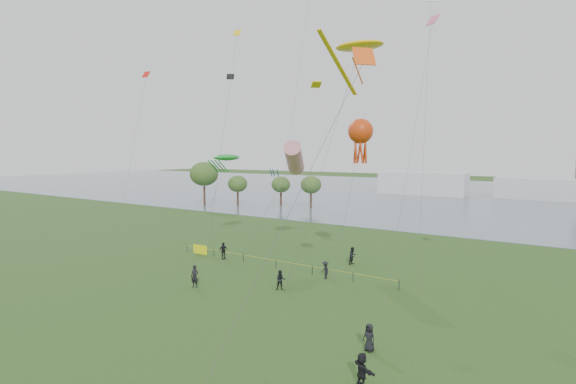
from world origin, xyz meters
The scene contains 19 objects.
ground_plane centered at (0.00, 0.00, 0.00)m, with size 400.00×400.00×0.00m, color #1C3A12.
lake centered at (0.00, 100.00, 0.02)m, with size 400.00×120.00×0.08m, color slate.
pavilion_left centered at (-12.00, 95.00, 3.00)m, with size 22.00×8.00×6.00m, color silver.
pavilion_right centered at (14.00, 98.00, 2.50)m, with size 18.00×7.00×5.00m, color silver.
trees centered at (-37.22, 49.67, 5.63)m, with size 25.56×13.67×9.17m.
fence centered at (-10.84, 15.22, 0.55)m, with size 24.07×0.07×1.05m.
spectator_a centered at (-0.80, 10.14, 0.81)m, with size 0.79×0.61×1.62m, color black.
spectator_b centered at (0.83, 14.78, 0.78)m, with size 1.00×0.58×1.55m, color black.
spectator_c centered at (-11.29, 15.11, 0.88)m, with size 1.03×0.43×1.76m, color black.
spectator_d centered at (9.14, 4.14, 0.78)m, with size 0.76×0.50×1.56m, color black.
spectator_e centered at (10.19, 0.58, 0.82)m, with size 1.53×0.49×1.65m, color black.
spectator_f centered at (-7.08, 6.85, 0.93)m, with size 0.68×0.45×1.86m, color black.
spectator_g centered at (0.94, 20.43, 0.88)m, with size 0.86×0.67×1.76m, color black.
kite_stingray centered at (1.92, 18.78, 20.55)m, with size 4.58×10.32×21.02m.
kite_windsock centered at (-6.75, 21.81, 10.45)m, with size 5.59×7.54×12.39m.
kite_creature centered at (-15.87, 21.08, 10.46)m, with size 4.13×11.09×10.89m.
kite_octopus centered at (2.51, 18.17, 12.90)m, with size 2.25×5.35×14.10m.
kite_delta centered at (7.34, 5.96, 15.74)m, with size 3.23×12.87×17.35m.
small_kites centered at (-3.10, 19.02, 22.91)m, with size 46.96×12.67×9.65m.
Camera 1 is at (17.38, -17.12, 11.02)m, focal length 26.00 mm.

